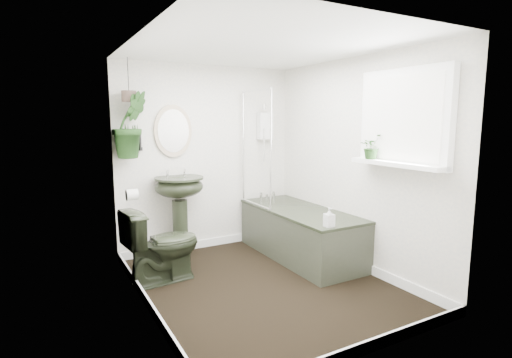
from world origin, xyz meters
TOP-DOWN VIEW (x-y plane):
  - floor at (0.00, 0.00)m, footprint 2.30×2.80m
  - ceiling at (0.00, 0.00)m, footprint 2.30×2.80m
  - wall_back at (0.00, 1.41)m, footprint 2.30×0.02m
  - wall_front at (0.00, -1.41)m, footprint 2.30×0.02m
  - wall_left at (-1.16, 0.00)m, footprint 0.02×2.80m
  - wall_right at (1.16, 0.00)m, footprint 0.02×2.80m
  - skirting at (0.00, 0.00)m, footprint 2.30×2.80m
  - bathtub at (0.80, 0.50)m, footprint 0.72×1.72m
  - bath_screen at (0.47, 0.99)m, footprint 0.04×0.72m
  - shower_box at (0.80, 1.34)m, footprint 0.20×0.10m
  - oval_mirror at (-0.45, 1.37)m, footprint 0.46×0.03m
  - wall_sconce at (-0.85, 1.36)m, footprint 0.04×0.04m
  - toilet_roll_holder at (-1.10, 0.70)m, footprint 0.11×0.11m
  - window_recess at (1.09, -0.70)m, footprint 0.08×1.00m
  - window_sill at (1.02, -0.70)m, footprint 0.18×1.00m
  - window_blinds at (1.04, -0.70)m, footprint 0.01×0.86m
  - toilet at (-0.85, 0.58)m, footprint 0.79×0.51m
  - pedestal_sink at (-0.45, 1.21)m, footprint 0.59×0.51m
  - sill_plant at (0.99, -0.40)m, footprint 0.26×0.24m
  - hanging_plant at (-0.97, 1.25)m, footprint 0.47×0.41m
  - soap_bottle at (0.60, -0.27)m, footprint 0.09×0.10m
  - hanging_pot at (-0.97, 1.25)m, footprint 0.16×0.16m

SIDE VIEW (x-z plane):
  - floor at x=0.00m, z-range -0.02..0.00m
  - skirting at x=0.00m, z-range 0.00..0.10m
  - bathtub at x=0.80m, z-range 0.00..0.58m
  - toilet at x=-0.85m, z-range 0.00..0.77m
  - pedestal_sink at x=-0.45m, z-range 0.00..0.98m
  - soap_bottle at x=0.60m, z-range 0.58..0.77m
  - toilet_roll_holder at x=-1.10m, z-range 0.84..0.96m
  - wall_back at x=0.00m, z-range 0.00..2.30m
  - wall_front at x=0.00m, z-range 0.00..2.30m
  - wall_left at x=-1.16m, z-range 0.00..2.30m
  - wall_right at x=1.16m, z-range 0.00..2.30m
  - window_sill at x=1.02m, z-range 1.21..1.25m
  - bath_screen at x=0.47m, z-range 0.58..1.98m
  - sill_plant at x=0.99m, z-range 1.25..1.50m
  - wall_sconce at x=-0.85m, z-range 1.29..1.51m
  - oval_mirror at x=-0.45m, z-range 1.19..1.81m
  - shower_box at x=0.80m, z-range 1.38..1.73m
  - hanging_plant at x=-0.97m, z-range 1.21..1.95m
  - window_recess at x=1.09m, z-range 1.20..2.10m
  - window_blinds at x=1.04m, z-range 1.27..2.03m
  - hanging_pot at x=-0.97m, z-range 1.83..1.95m
  - ceiling at x=0.00m, z-range 2.30..2.32m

